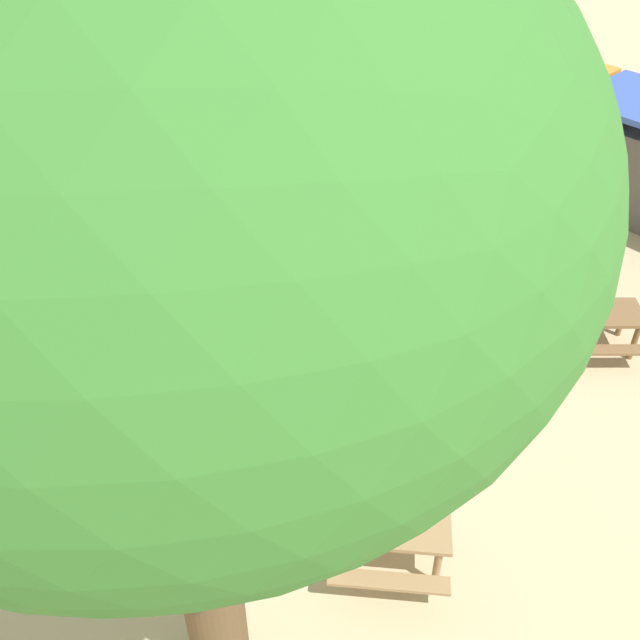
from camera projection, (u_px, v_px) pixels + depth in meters
name	position (u px, v px, depth m)	size (l,w,h in m)	color
ground_plane	(281.00, 404.00, 12.05)	(60.00, 60.00, 0.00)	tan
elephant	(259.00, 327.00, 12.22)	(1.34, 2.00, 1.37)	slate
person_handler	(254.00, 394.00, 10.87)	(0.40, 0.38, 1.62)	#3F3833
shade_tree_secondary	(143.00, 172.00, 4.71)	(5.88, 5.39, 8.51)	brown
wooden_bench	(15.00, 359.00, 12.20)	(0.54, 1.43, 0.88)	olive
picnic_table_near	(597.00, 320.00, 12.82)	(2.10, 2.11, 0.78)	brown
picnic_table_far	(391.00, 531.00, 9.43)	(2.10, 2.10, 0.78)	#9E7A51
market_stall_orange	(534.00, 124.00, 17.92)	(2.50, 2.50, 2.52)	#59514C
market_stall_blue	(633.00, 160.00, 16.42)	(2.50, 2.50, 2.52)	#59514C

